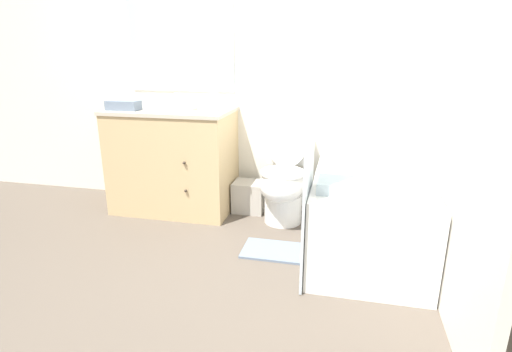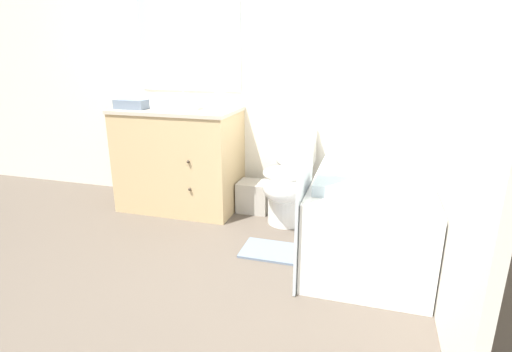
% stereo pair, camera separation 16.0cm
% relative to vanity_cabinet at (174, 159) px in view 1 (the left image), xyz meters
% --- Properties ---
extents(ground_plane, '(14.00, 14.00, 0.00)m').
position_rel_vanity_cabinet_xyz_m(ground_plane, '(0.74, -1.26, -0.45)').
color(ground_plane, brown).
extents(wall_back, '(8.00, 0.06, 2.50)m').
position_rel_vanity_cabinet_xyz_m(wall_back, '(0.73, 0.31, 0.80)').
color(wall_back, white).
rests_on(wall_back, ground_plane).
extents(wall_right, '(0.05, 2.55, 2.50)m').
position_rel_vanity_cabinet_xyz_m(wall_right, '(2.02, -0.49, 0.80)').
color(wall_right, white).
rests_on(wall_right, ground_plane).
extents(vanity_cabinet, '(1.03, 0.61, 0.89)m').
position_rel_vanity_cabinet_xyz_m(vanity_cabinet, '(0.00, 0.00, 0.00)').
color(vanity_cabinet, tan).
rests_on(vanity_cabinet, ground_plane).
extents(sink_faucet, '(0.14, 0.12, 0.12)m').
position_rel_vanity_cabinet_xyz_m(sink_faucet, '(-0.00, 0.21, 0.47)').
color(sink_faucet, silver).
rests_on(sink_faucet, vanity_cabinet).
extents(toilet, '(0.36, 0.64, 0.86)m').
position_rel_vanity_cabinet_xyz_m(toilet, '(0.98, -0.05, -0.10)').
color(toilet, white).
rests_on(toilet, ground_plane).
extents(bathtub, '(0.73, 1.36, 0.56)m').
position_rel_vanity_cabinet_xyz_m(bathtub, '(1.62, -0.39, -0.17)').
color(bathtub, white).
rests_on(bathtub, ground_plane).
extents(shower_curtain, '(0.01, 0.49, 1.85)m').
position_rel_vanity_cabinet_xyz_m(shower_curtain, '(1.24, -0.86, 0.48)').
color(shower_curtain, silver).
rests_on(shower_curtain, ground_plane).
extents(wastebasket, '(0.27, 0.23, 0.26)m').
position_rel_vanity_cabinet_xyz_m(wastebasket, '(0.65, 0.08, -0.32)').
color(wastebasket, '#B7B2A8').
rests_on(wastebasket, ground_plane).
extents(tissue_box, '(0.12, 0.13, 0.12)m').
position_rel_vanity_cabinet_xyz_m(tissue_box, '(0.16, -0.02, 0.48)').
color(tissue_box, white).
rests_on(tissue_box, vanity_cabinet).
extents(soap_dispenser, '(0.06, 0.06, 0.17)m').
position_rel_vanity_cabinet_xyz_m(soap_dispenser, '(0.40, -0.03, 0.51)').
color(soap_dispenser, silver).
rests_on(soap_dispenser, vanity_cabinet).
extents(hand_towel_folded, '(0.27, 0.13, 0.08)m').
position_rel_vanity_cabinet_xyz_m(hand_towel_folded, '(-0.34, -0.15, 0.47)').
color(hand_towel_folded, slate).
rests_on(hand_towel_folded, vanity_cabinet).
extents(bath_towel_folded, '(0.35, 0.23, 0.07)m').
position_rel_vanity_cabinet_xyz_m(bath_towel_folded, '(1.47, -0.82, 0.14)').
color(bath_towel_folded, silver).
rests_on(bath_towel_folded, bathtub).
extents(bath_mat, '(0.53, 0.30, 0.02)m').
position_rel_vanity_cabinet_xyz_m(bath_mat, '(1.05, -0.62, -0.45)').
color(bath_mat, slate).
rests_on(bath_mat, ground_plane).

